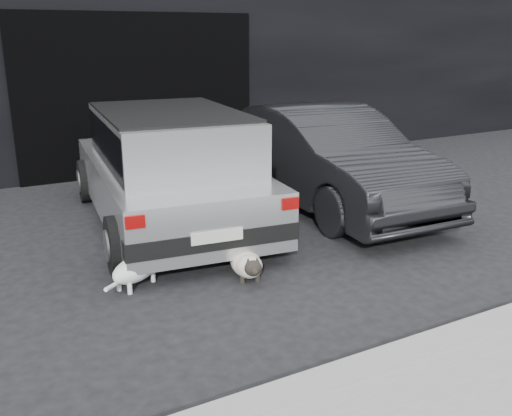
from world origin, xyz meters
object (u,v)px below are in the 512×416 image
silver_hatchback (169,163)px  cat_siamese (247,264)px  cat_white (138,267)px  second_car (326,157)px

silver_hatchback → cat_siamese: (0.07, -1.88, -0.64)m
cat_white → second_car: bearing=83.6°
silver_hatchback → cat_white: (-0.91, -1.54, -0.60)m
silver_hatchback → cat_white: size_ratio=5.77×
silver_hatchback → second_car: (2.17, -0.21, -0.11)m
cat_siamese → second_car: bearing=-127.0°
cat_white → silver_hatchback: bearing=119.9°
silver_hatchback → cat_siamese: silver_hatchback is taller
second_car → cat_siamese: (-2.10, -1.66, -0.53)m
silver_hatchback → second_car: bearing=1.1°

